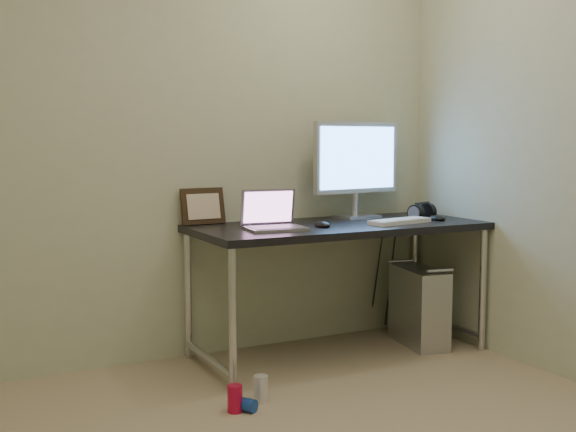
{
  "coord_description": "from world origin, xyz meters",
  "views": [
    {
      "loc": [
        -1.17,
        -2.05,
        1.22
      ],
      "look_at": [
        0.43,
        1.04,
        0.85
      ],
      "focal_mm": 45.0,
      "sensor_mm": 36.0,
      "label": 1
    }
  ],
  "objects": [
    {
      "name": "wall_back",
      "position": [
        0.0,
        1.75,
        1.25
      ],
      "size": [
        3.5,
        0.02,
        2.5
      ],
      "primitive_type": "cube",
      "color": "beige",
      "rests_on": "ground"
    },
    {
      "name": "desk",
      "position": [
        0.93,
        1.39,
        0.67
      ],
      "size": [
        1.64,
        0.72,
        0.75
      ],
      "color": "black",
      "rests_on": "ground"
    },
    {
      "name": "tower_computer",
      "position": [
        1.46,
        1.34,
        0.23
      ],
      "size": [
        0.27,
        0.47,
        0.49
      ],
      "rotation": [
        0.0,
        0.0,
        -0.18
      ],
      "color": "#AAAAAE",
      "rests_on": "ground"
    },
    {
      "name": "cable_a",
      "position": [
        1.41,
        1.7,
        0.4
      ],
      "size": [
        0.01,
        0.16,
        0.69
      ],
      "primitive_type": "cylinder",
      "rotation": [
        0.21,
        0.0,
        0.0
      ],
      "color": "black",
      "rests_on": "ground"
    },
    {
      "name": "cable_b",
      "position": [
        1.5,
        1.68,
        0.38
      ],
      "size": [
        0.02,
        0.11,
        0.71
      ],
      "primitive_type": "cylinder",
      "rotation": [
        0.14,
        0.0,
        0.09
      ],
      "color": "black",
      "rests_on": "ground"
    },
    {
      "name": "can_red",
      "position": [
        0.06,
        0.84,
        0.06
      ],
      "size": [
        0.07,
        0.07,
        0.12
      ],
      "primitive_type": "cylinder",
      "rotation": [
        0.0,
        0.0,
        0.08
      ],
      "color": "red",
      "rests_on": "ground"
    },
    {
      "name": "can_white",
      "position": [
        0.22,
        0.91,
        0.06
      ],
      "size": [
        0.08,
        0.08,
        0.12
      ],
      "primitive_type": "cylinder",
      "rotation": [
        0.0,
        0.0,
        0.26
      ],
      "color": "silver",
      "rests_on": "ground"
    },
    {
      "name": "can_blue",
      "position": [
        0.1,
        0.83,
        0.03
      ],
      "size": [
        0.11,
        0.13,
        0.06
      ],
      "primitive_type": "cylinder",
      "rotation": [
        1.57,
        0.0,
        0.58
      ],
      "color": "#1640A2",
      "rests_on": "ground"
    },
    {
      "name": "laptop",
      "position": [
        0.49,
        1.34,
        0.8
      ],
      "size": [
        0.32,
        0.27,
        0.21
      ],
      "rotation": [
        0.0,
        0.0,
        -0.1
      ],
      "color": "#BBBAC2",
      "rests_on": "desk"
    },
    {
      "name": "monitor",
      "position": [
        1.18,
        1.6,
        1.09
      ],
      "size": [
        0.61,
        0.21,
        0.57
      ],
      "rotation": [
        0.0,
        0.0,
        0.13
      ],
      "color": "#BBBAC2",
      "rests_on": "desk"
    },
    {
      "name": "keyboard",
      "position": [
        1.24,
        1.24,
        0.76
      ],
      "size": [
        0.41,
        0.2,
        0.02
      ],
      "primitive_type": "cube",
      "rotation": [
        0.0,
        0.0,
        0.19
      ],
      "color": "white",
      "rests_on": "desk"
    },
    {
      "name": "mouse_right",
      "position": [
        1.53,
        1.27,
        0.77
      ],
      "size": [
        0.08,
        0.12,
        0.04
      ],
      "primitive_type": "ellipsoid",
      "rotation": [
        0.0,
        0.0,
        0.08
      ],
      "color": "black",
      "rests_on": "desk"
    },
    {
      "name": "mouse_left",
      "position": [
        0.77,
        1.3,
        0.77
      ],
      "size": [
        0.08,
        0.12,
        0.04
      ],
      "primitive_type": "ellipsoid",
      "rotation": [
        0.0,
        0.0,
        -0.04
      ],
      "color": "black",
      "rests_on": "desk"
    },
    {
      "name": "headphones",
      "position": [
        1.56,
        1.46,
        0.78
      ],
      "size": [
        0.2,
        0.11,
        0.11
      ],
      "rotation": [
        0.0,
        0.0,
        0.32
      ],
      "color": "black",
      "rests_on": "desk"
    },
    {
      "name": "picture_frame",
      "position": [
        0.24,
        1.71,
        0.85
      ],
      "size": [
        0.26,
        0.09,
        0.2
      ],
      "primitive_type": "cube",
      "rotation": [
        -0.21,
        0.0,
        0.05
      ],
      "color": "black",
      "rests_on": "desk"
    },
    {
      "name": "webcam",
      "position": [
        0.58,
        1.67,
        0.84
      ],
      "size": [
        0.05,
        0.04,
        0.12
      ],
      "rotation": [
        0.0,
        0.0,
        0.15
      ],
      "color": "silver",
      "rests_on": "desk"
    }
  ]
}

